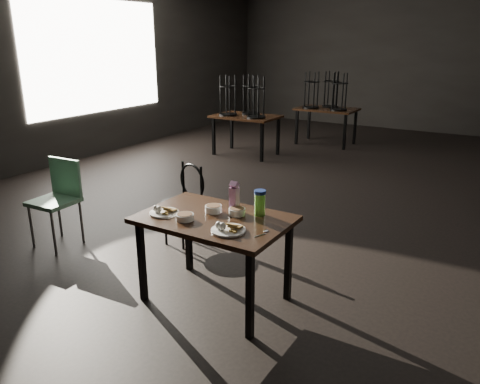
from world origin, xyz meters
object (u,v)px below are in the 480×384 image
Objects in this scene: bentwood_chair at (185,197)px; school_chair at (58,194)px; main_table at (215,226)px; water_bottle at (260,203)px; juice_carton at (234,198)px.

bentwood_chair is 1.33m from school_chair.
school_chair is (-2.07, 0.11, -0.12)m from main_table.
school_chair is at bearing -177.24° from water_bottle.
school_chair is (-2.37, -0.11, -0.31)m from water_bottle.
main_table is 4.60× the size of juice_carton.
bentwood_chair is at bearing 138.84° from main_table.
water_bottle is 0.25× the size of bentwood_chair.
water_bottle reaches higher than bentwood_chair.
main_table is 0.42m from water_bottle.
water_bottle is at bearing 37.77° from main_table.
water_bottle is (0.29, 0.23, 0.19)m from main_table.
main_table is 1.31× the size of school_chair.
water_bottle is at bearing -0.33° from school_chair.
main_table is 0.29m from juice_carton.
bentwood_chair reaches higher than main_table.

